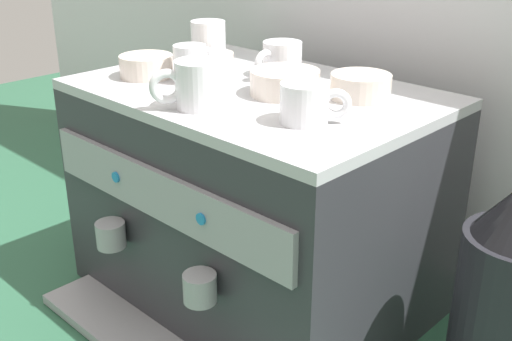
{
  "coord_description": "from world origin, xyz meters",
  "views": [
    {
      "loc": [
        0.8,
        -0.82,
        0.78
      ],
      "look_at": [
        0.0,
        0.0,
        0.28
      ],
      "focal_mm": 44.45,
      "sensor_mm": 36.0,
      "label": 1
    }
  ],
  "objects_px": {
    "espresso_machine": "(254,199)",
    "ceramic_cup_4": "(281,59)",
    "ceramic_bowl_1": "(361,87)",
    "milk_pitcher": "(111,207)",
    "ceramic_bowl_0": "(285,83)",
    "ceramic_cup_0": "(209,40)",
    "ceramic_cup_3": "(192,63)",
    "ceramic_bowl_3": "(210,62)",
    "coffee_grinder": "(510,306)",
    "ceramic_cup_1": "(307,103)",
    "ceramic_cup_2": "(197,85)",
    "ceramic_bowl_2": "(146,67)"
  },
  "relations": [
    {
      "from": "ceramic_cup_3",
      "to": "coffee_grinder",
      "type": "bearing_deg",
      "value": 7.6
    },
    {
      "from": "ceramic_cup_0",
      "to": "ceramic_bowl_3",
      "type": "xyz_separation_m",
      "value": [
        0.08,
        -0.07,
        -0.02
      ]
    },
    {
      "from": "ceramic_cup_0",
      "to": "ceramic_cup_2",
      "type": "relative_size",
      "value": 0.91
    },
    {
      "from": "ceramic_bowl_1",
      "to": "milk_pitcher",
      "type": "xyz_separation_m",
      "value": [
        -0.64,
        -0.14,
        -0.41
      ]
    },
    {
      "from": "ceramic_cup_3",
      "to": "coffee_grinder",
      "type": "xyz_separation_m",
      "value": [
        0.64,
        0.09,
        -0.29
      ]
    },
    {
      "from": "ceramic_cup_3",
      "to": "coffee_grinder",
      "type": "height_order",
      "value": "ceramic_cup_3"
    },
    {
      "from": "espresso_machine",
      "to": "ceramic_cup_4",
      "type": "distance_m",
      "value": 0.28
    },
    {
      "from": "ceramic_cup_4",
      "to": "ceramic_bowl_2",
      "type": "height_order",
      "value": "ceramic_cup_4"
    },
    {
      "from": "ceramic_cup_2",
      "to": "espresso_machine",
      "type": "bearing_deg",
      "value": 94.63
    },
    {
      "from": "ceramic_bowl_1",
      "to": "ceramic_bowl_2",
      "type": "xyz_separation_m",
      "value": [
        -0.39,
        -0.18,
        -0.0
      ]
    },
    {
      "from": "ceramic_bowl_3",
      "to": "ceramic_bowl_2",
      "type": "bearing_deg",
      "value": -112.96
    },
    {
      "from": "ceramic_bowl_1",
      "to": "coffee_grinder",
      "type": "height_order",
      "value": "ceramic_bowl_1"
    },
    {
      "from": "ceramic_cup_3",
      "to": "ceramic_bowl_1",
      "type": "relative_size",
      "value": 0.94
    },
    {
      "from": "ceramic_cup_1",
      "to": "ceramic_bowl_1",
      "type": "relative_size",
      "value": 0.94
    },
    {
      "from": "ceramic_bowl_2",
      "to": "coffee_grinder",
      "type": "relative_size",
      "value": 0.25
    },
    {
      "from": "ceramic_bowl_0",
      "to": "coffee_grinder",
      "type": "height_order",
      "value": "ceramic_bowl_0"
    },
    {
      "from": "ceramic_cup_4",
      "to": "coffee_grinder",
      "type": "bearing_deg",
      "value": -7.01
    },
    {
      "from": "ceramic_cup_4",
      "to": "ceramic_bowl_2",
      "type": "xyz_separation_m",
      "value": [
        -0.19,
        -0.19,
        -0.01
      ]
    },
    {
      "from": "ceramic_cup_0",
      "to": "ceramic_bowl_1",
      "type": "bearing_deg",
      "value": -1.98
    },
    {
      "from": "ceramic_cup_2",
      "to": "ceramic_bowl_1",
      "type": "xyz_separation_m",
      "value": [
        0.16,
        0.24,
        -0.02
      ]
    },
    {
      "from": "espresso_machine",
      "to": "ceramic_cup_2",
      "type": "height_order",
      "value": "ceramic_cup_2"
    },
    {
      "from": "espresso_machine",
      "to": "ceramic_bowl_3",
      "type": "distance_m",
      "value": 0.3
    },
    {
      "from": "coffee_grinder",
      "to": "ceramic_bowl_1",
      "type": "bearing_deg",
      "value": 171.13
    },
    {
      "from": "ceramic_cup_4",
      "to": "ceramic_bowl_3",
      "type": "distance_m",
      "value": 0.15
    },
    {
      "from": "ceramic_bowl_2",
      "to": "ceramic_bowl_3",
      "type": "relative_size",
      "value": 1.07
    },
    {
      "from": "ceramic_cup_4",
      "to": "ceramic_bowl_2",
      "type": "distance_m",
      "value": 0.27
    },
    {
      "from": "ceramic_bowl_1",
      "to": "ceramic_bowl_3",
      "type": "bearing_deg",
      "value": -171.0
    },
    {
      "from": "ceramic_cup_2",
      "to": "ceramic_bowl_1",
      "type": "relative_size",
      "value": 1.1
    },
    {
      "from": "ceramic_bowl_1",
      "to": "ceramic_bowl_3",
      "type": "xyz_separation_m",
      "value": [
        -0.34,
        -0.05,
        -0.0
      ]
    },
    {
      "from": "espresso_machine",
      "to": "ceramic_cup_4",
      "type": "bearing_deg",
      "value": 105.19
    },
    {
      "from": "ceramic_cup_0",
      "to": "ceramic_bowl_1",
      "type": "distance_m",
      "value": 0.42
    },
    {
      "from": "ceramic_cup_4",
      "to": "ceramic_cup_1",
      "type": "bearing_deg",
      "value": -39.72
    },
    {
      "from": "ceramic_cup_3",
      "to": "coffee_grinder",
      "type": "relative_size",
      "value": 0.24
    },
    {
      "from": "ceramic_cup_2",
      "to": "coffee_grinder",
      "type": "bearing_deg",
      "value": 20.41
    },
    {
      "from": "ceramic_cup_4",
      "to": "coffee_grinder",
      "type": "relative_size",
      "value": 0.27
    },
    {
      "from": "ceramic_bowl_0",
      "to": "ceramic_cup_0",
      "type": "bearing_deg",
      "value": 163.38
    },
    {
      "from": "ceramic_bowl_3",
      "to": "milk_pitcher",
      "type": "xyz_separation_m",
      "value": [
        -0.3,
        -0.08,
        -0.41
      ]
    },
    {
      "from": "ceramic_cup_3",
      "to": "ceramic_bowl_3",
      "type": "xyz_separation_m",
      "value": [
        -0.04,
        0.08,
        -0.02
      ]
    },
    {
      "from": "ceramic_cup_3",
      "to": "espresso_machine",
      "type": "bearing_deg",
      "value": 21.43
    },
    {
      "from": "ceramic_bowl_1",
      "to": "coffee_grinder",
      "type": "bearing_deg",
      "value": -8.87
    },
    {
      "from": "ceramic_cup_0",
      "to": "ceramic_cup_3",
      "type": "xyz_separation_m",
      "value": [
        0.12,
        -0.15,
        -0.01
      ]
    },
    {
      "from": "ceramic_bowl_1",
      "to": "ceramic_cup_0",
      "type": "bearing_deg",
      "value": 178.02
    },
    {
      "from": "ceramic_cup_1",
      "to": "ceramic_cup_2",
      "type": "height_order",
      "value": "ceramic_cup_2"
    },
    {
      "from": "ceramic_cup_0",
      "to": "ceramic_cup_1",
      "type": "xyz_separation_m",
      "value": [
        0.44,
        -0.19,
        -0.01
      ]
    },
    {
      "from": "ceramic_cup_4",
      "to": "espresso_machine",
      "type": "bearing_deg",
      "value": -74.81
    },
    {
      "from": "ceramic_cup_4",
      "to": "coffee_grinder",
      "type": "height_order",
      "value": "ceramic_cup_4"
    },
    {
      "from": "ceramic_cup_3",
      "to": "ceramic_cup_0",
      "type": "bearing_deg",
      "value": 128.28
    },
    {
      "from": "ceramic_bowl_3",
      "to": "coffee_grinder",
      "type": "relative_size",
      "value": 0.23
    },
    {
      "from": "ceramic_cup_0",
      "to": "ceramic_bowl_1",
      "type": "height_order",
      "value": "ceramic_cup_0"
    },
    {
      "from": "ceramic_cup_1",
      "to": "ceramic_bowl_1",
      "type": "distance_m",
      "value": 0.17
    }
  ]
}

